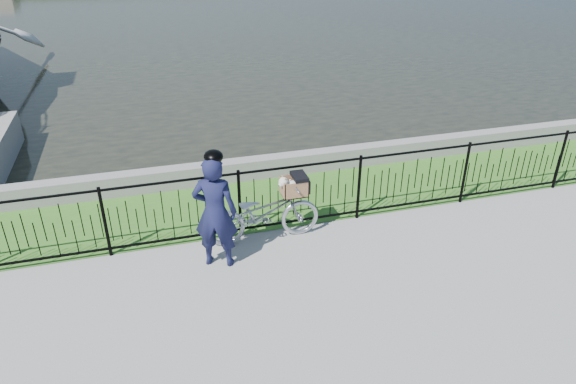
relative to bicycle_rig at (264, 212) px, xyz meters
name	(u,v)px	position (x,y,z in m)	size (l,w,h in m)	color
ground	(335,284)	(0.67, -1.40, -0.48)	(120.00, 120.00, 0.00)	gray
grass_strip	(284,198)	(0.67, 1.20, -0.48)	(60.00, 2.00, 0.01)	#396E22
quay_wall	(270,166)	(0.67, 2.20, -0.28)	(60.00, 0.30, 0.40)	gray
fence	(301,196)	(0.67, 0.20, 0.09)	(14.00, 0.06, 1.15)	black
bicycle_rig	(264,212)	(0.00, 0.00, 0.00)	(1.80, 0.63, 1.07)	#B1B5BD
cyclist	(215,211)	(-0.80, -0.44, 0.40)	(0.73, 0.60, 1.78)	#151639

